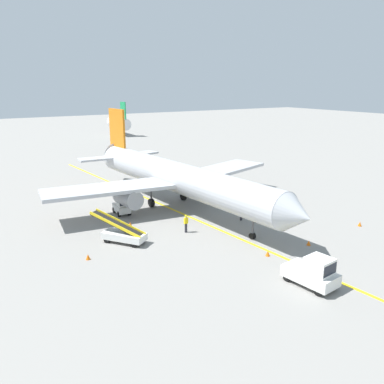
# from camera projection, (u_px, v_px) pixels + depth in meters

# --- Properties ---
(ground_plane) EXTENTS (300.00, 300.00, 0.00)m
(ground_plane) POSITION_uv_depth(u_px,v_px,m) (272.00, 248.00, 33.14)
(ground_plane) COLOR gray
(taxi_line_yellow) EXTENTS (7.87, 79.67, 0.01)m
(taxi_line_yellow) POSITION_uv_depth(u_px,v_px,m) (225.00, 232.00, 36.66)
(taxi_line_yellow) COLOR yellow
(taxi_line_yellow) RESTS_ON ground
(airliner) EXTENTS (28.48, 35.34, 10.10)m
(airliner) POSITION_uv_depth(u_px,v_px,m) (175.00, 177.00, 43.51)
(airliner) COLOR #B2B5BA
(airliner) RESTS_ON ground
(pushback_tug) EXTENTS (2.32, 3.80, 2.20)m
(pushback_tug) POSITION_uv_depth(u_px,v_px,m) (313.00, 272.00, 26.73)
(pushback_tug) COLOR silver
(pushback_tug) RESTS_ON ground
(baggage_tug_near_wing) EXTENTS (1.44, 2.46, 2.10)m
(baggage_tug_near_wing) POSITION_uv_depth(u_px,v_px,m) (122.00, 206.00, 41.51)
(baggage_tug_near_wing) COLOR silver
(baggage_tug_near_wing) RESTS_ON ground
(belt_loader_forward_hold) EXTENTS (3.96, 4.77, 2.59)m
(belt_loader_forward_hold) POSITION_uv_depth(u_px,v_px,m) (123.00, 234.00, 34.19)
(belt_loader_forward_hold) COLOR silver
(belt_loader_forward_hold) RESTS_ON ground
(ground_crew_marshaller) EXTENTS (0.36, 0.24, 1.70)m
(ground_crew_marshaller) POSITION_uv_depth(u_px,v_px,m) (241.00, 211.00, 39.73)
(ground_crew_marshaller) COLOR #26262D
(ground_crew_marshaller) RESTS_ON ground
(ground_crew_wing_walker) EXTENTS (0.36, 0.24, 1.70)m
(ground_crew_wing_walker) POSITION_uv_depth(u_px,v_px,m) (186.00, 223.00, 36.48)
(ground_crew_wing_walker) COLOR #26262D
(ground_crew_wing_walker) RESTS_ON ground
(safety_cone_nose_left) EXTENTS (0.36, 0.36, 0.44)m
(safety_cone_nose_left) POSITION_uv_depth(u_px,v_px,m) (360.00, 224.00, 38.23)
(safety_cone_nose_left) COLOR orange
(safety_cone_nose_left) RESTS_ON ground
(safety_cone_nose_right) EXTENTS (0.36, 0.36, 0.44)m
(safety_cone_nose_right) POSITION_uv_depth(u_px,v_px,m) (88.00, 257.00, 30.96)
(safety_cone_nose_right) COLOR orange
(safety_cone_nose_right) RESTS_ON ground
(safety_cone_wingtip_left) EXTENTS (0.36, 0.36, 0.44)m
(safety_cone_wingtip_left) POSITION_uv_depth(u_px,v_px,m) (268.00, 253.00, 31.61)
(safety_cone_wingtip_left) COLOR orange
(safety_cone_wingtip_left) RESTS_ON ground
(safety_cone_wingtip_right) EXTENTS (0.36, 0.36, 0.44)m
(safety_cone_wingtip_right) POSITION_uv_depth(u_px,v_px,m) (309.00, 243.00, 33.70)
(safety_cone_wingtip_right) COLOR orange
(safety_cone_wingtip_right) RESTS_ON ground
(safety_cone_tail_area) EXTENTS (0.36, 0.36, 0.44)m
(safety_cone_tail_area) POSITION_uv_depth(u_px,v_px,m) (130.00, 224.00, 38.15)
(safety_cone_tail_area) COLOR orange
(safety_cone_tail_area) RESTS_ON ground
(distant_aircraft_mid_left) EXTENTS (3.00, 10.10, 8.80)m
(distant_aircraft_mid_left) POSITION_uv_depth(u_px,v_px,m) (119.00, 123.00, 105.70)
(distant_aircraft_mid_left) COLOR silver
(distant_aircraft_mid_left) RESTS_ON ground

